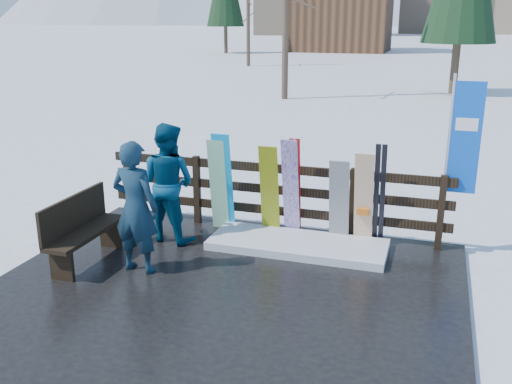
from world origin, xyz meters
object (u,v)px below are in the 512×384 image
(snowboard_2, at_px, (269,191))
(person_front, at_px, (136,207))
(snowboard_4, at_px, (339,202))
(rental_flag, at_px, (461,145))
(snowboard_5, at_px, (364,200))
(person_back, at_px, (168,183))
(snowboard_0, at_px, (223,183))
(snowboard_3, at_px, (291,189))
(bench, at_px, (81,228))
(snowboard_1, at_px, (218,185))

(snowboard_2, xyz_separation_m, person_front, (-1.34, -1.80, 0.17))
(snowboard_4, height_order, rental_flag, rental_flag)
(snowboard_5, bearing_deg, person_back, -168.05)
(snowboard_0, bearing_deg, snowboard_3, -0.00)
(snowboard_5, bearing_deg, bench, -154.18)
(snowboard_0, relative_size, person_back, 0.89)
(person_back, bearing_deg, snowboard_1, -123.04)
(snowboard_2, bearing_deg, snowboard_5, -0.00)
(bench, distance_m, person_back, 1.47)
(snowboard_0, xyz_separation_m, rental_flag, (3.51, 0.27, 0.79))
(snowboard_2, bearing_deg, person_back, -156.89)
(snowboard_5, relative_size, person_back, 0.82)
(snowboard_3, relative_size, rental_flag, 0.63)
(snowboard_4, xyz_separation_m, person_back, (-2.53, -0.61, 0.25))
(snowboard_3, relative_size, snowboard_5, 1.09)
(bench, relative_size, snowboard_0, 0.92)
(snowboard_1, height_order, person_back, person_back)
(bench, height_order, person_front, person_front)
(snowboard_1, bearing_deg, rental_flag, 4.29)
(snowboard_2, distance_m, snowboard_3, 0.35)
(snowboard_5, height_order, rental_flag, rental_flag)
(bench, relative_size, snowboard_1, 0.98)
(snowboard_4, height_order, person_back, person_back)
(snowboard_1, height_order, snowboard_3, snowboard_3)
(bench, relative_size, snowboard_5, 0.99)
(snowboard_4, relative_size, person_front, 0.74)
(snowboard_2, height_order, snowboard_5, snowboard_5)
(snowboard_1, distance_m, rental_flag, 3.71)
(person_back, bearing_deg, snowboard_4, -155.97)
(snowboard_3, bearing_deg, snowboard_5, 0.00)
(snowboard_3, bearing_deg, person_back, -160.96)
(rental_flag, bearing_deg, snowboard_0, -175.61)
(snowboard_2, distance_m, snowboard_4, 1.10)
(bench, xyz_separation_m, snowboard_4, (3.32, 1.78, 0.15))
(snowboard_5, xyz_separation_m, person_front, (-2.80, -1.80, 0.17))
(person_back, bearing_deg, snowboard_2, -146.47)
(snowboard_2, distance_m, person_back, 1.57)
(snowboard_1, relative_size, snowboard_2, 1.03)
(bench, distance_m, snowboard_2, 2.86)
(snowboard_5, distance_m, rental_flag, 1.57)
(snowboard_0, height_order, snowboard_2, snowboard_0)
(snowboard_1, bearing_deg, bench, -127.49)
(snowboard_1, relative_size, snowboard_4, 1.13)
(snowboard_0, relative_size, snowboard_1, 1.07)
(bench, bearing_deg, snowboard_2, 38.72)
(snowboard_0, bearing_deg, person_back, -137.52)
(snowboard_4, distance_m, person_back, 2.62)
(snowboard_5, relative_size, rental_flag, 0.58)
(snowboard_4, bearing_deg, snowboard_1, 180.00)
(snowboard_0, distance_m, person_back, 0.92)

